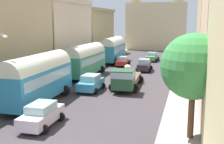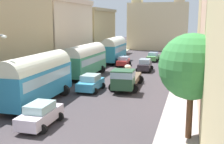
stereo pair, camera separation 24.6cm
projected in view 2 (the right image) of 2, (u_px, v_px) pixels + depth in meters
name	position (u px, v px, depth m)	size (l,w,h in m)	color
ground_plane	(132.00, 70.00, 39.12)	(154.00, 154.00, 0.00)	#3C363A
sidewalk_left	(84.00, 67.00, 41.05)	(2.50, 70.00, 0.14)	#AFAD97
sidewalk_right	(186.00, 72.00, 37.16)	(2.50, 70.00, 0.14)	#A19592
building_left_1	(2.00, 23.00, 28.85)	(5.09, 12.20, 13.11)	tan
building_left_2	(62.00, 33.00, 41.76)	(5.16, 13.74, 10.00)	beige
building_left_3	(93.00, 32.00, 55.84)	(6.10, 13.85, 9.10)	tan
building_right_2	(217.00, 30.00, 31.41)	(4.06, 13.16, 11.52)	tan
distant_church	(158.00, 23.00, 65.81)	(13.64, 6.94, 18.88)	beige
parked_bus_0	(37.00, 76.00, 23.24)	(3.38, 8.77, 4.15)	teal
parked_bus_1	(86.00, 59.00, 34.39)	(3.38, 8.67, 3.97)	#398D67
parked_bus_2	(114.00, 49.00, 45.97)	(3.35, 8.15, 4.14)	teal
cargo_truck_0	(126.00, 78.00, 28.18)	(3.17, 7.26, 2.25)	#264C32
car_0	(145.00, 65.00, 38.41)	(2.24, 3.82, 1.66)	#2D272F
car_1	(153.00, 57.00, 47.66)	(2.27, 4.05, 1.50)	#559B51
car_2	(40.00, 115.00, 18.41)	(2.22, 3.86, 1.56)	silver
car_3	(91.00, 83.00, 27.63)	(2.33, 3.75, 1.63)	#3D98C4
car_4	(123.00, 61.00, 42.66)	(2.31, 3.76, 1.46)	#A92926
pedestrian_0	(187.00, 77.00, 29.23)	(0.51, 0.51, 1.85)	#7F655C
pedestrian_1	(188.00, 74.00, 31.20)	(0.51, 0.51, 1.78)	#444339
roadside_tree_0	(192.00, 67.00, 15.63)	(3.74, 3.74, 6.22)	brown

